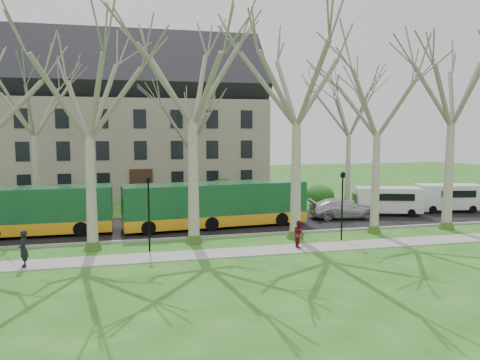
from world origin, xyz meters
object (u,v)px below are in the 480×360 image
Objects in this scene: bus_follow at (216,204)px; van_a at (388,201)px; van_b at (448,198)px; bus_lead at (8,211)px; pedestrian_b at (299,234)px; sedan at (343,208)px; pedestrian_a at (23,249)px.

bus_follow is 2.52× the size of van_a.
bus_lead is at bearing -166.71° from van_b.
van_b is (33.97, 1.44, -0.49)m from bus_lead.
bus_lead is 28.23m from van_a.
pedestrian_b is at bearing -125.47° from van_a.
pedestrian_b is (-16.51, -8.51, -0.35)m from van_b.
sedan is at bearing -40.53° from pedestrian_b.
van_a is at bearing -75.97° from sedan.
van_b reaches higher than sedan.
pedestrian_b is at bearing -141.87° from van_b.
bus_follow reaches higher than van_a.
bus_lead is 24.04m from sedan.
pedestrian_b is (-10.74, -8.29, -0.32)m from van_a.
bus_lead reaches higher than pedestrian_a.
bus_lead reaches higher than bus_follow.
pedestrian_a reaches higher than pedestrian_b.
bus_lead reaches higher than van_a.
van_a is 5.78m from van_b.
van_b is at bearing -0.37° from bus_follow.
van_b is (5.77, 0.22, 0.03)m from van_a.
bus_follow is 7.92m from pedestrian_b.
bus_follow is 2.44× the size of sedan.
pedestrian_b is (3.73, -6.94, -0.82)m from bus_follow.
sedan is at bearing 96.85° from pedestrian_a.
pedestrian_a is (-25.73, -8.87, -0.19)m from van_a.
van_b reaches higher than pedestrian_a.
bus_follow is at bearing -1.13° from bus_lead.
van_b is at bearing 1.85° from bus_lead.
van_b is 2.82× the size of pedestrian_a.
van_b reaches higher than van_a.
bus_lead is at bearing -160.66° from van_a.
bus_follow is 6.94× the size of pedestrian_a.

